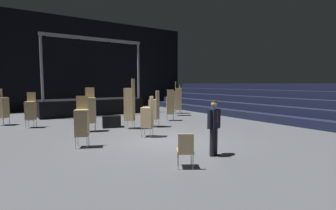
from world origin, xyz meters
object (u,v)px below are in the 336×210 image
chair_stack_front_left (31,110)px  chair_stack_rear_left (130,104)px  chair_stack_aisle_right (170,105)px  chair_stack_mid_right (82,122)px  man_with_tie (214,124)px  chair_stack_front_right (91,110)px  equipment_road_case (111,122)px  chair_stack_aisle_left (2,107)px  chair_stack_mid_left (178,99)px  loose_chair_near_man (185,148)px  stage_riser (92,105)px  chair_stack_rear_right (177,99)px  chair_stack_rear_centre (154,109)px  chair_stack_mid_centre (147,116)px

chair_stack_front_left → chair_stack_rear_left: chair_stack_rear_left is taller
chair_stack_aisle_right → chair_stack_mid_right: bearing=-120.8°
man_with_tie → chair_stack_front_left: size_ratio=0.97×
chair_stack_front_left → chair_stack_front_right: chair_stack_front_right is taller
chair_stack_front_right → equipment_road_case: (1.19, 0.55, -0.73)m
chair_stack_front_right → chair_stack_aisle_left: 5.55m
chair_stack_mid_right → chair_stack_rear_left: chair_stack_rear_left is taller
chair_stack_mid_left → loose_chair_near_man: (-6.17, -8.99, -0.66)m
stage_riser → equipment_road_case: bearing=-97.2°
chair_stack_mid_right → chair_stack_front_right: bearing=-87.2°
chair_stack_front_right → chair_stack_mid_left: chair_stack_mid_left is taller
man_with_tie → chair_stack_rear_right: chair_stack_rear_right is taller
chair_stack_mid_right → loose_chair_near_man: chair_stack_mid_right is taller
stage_riser → chair_stack_rear_centre: (1.13, -7.26, 0.29)m
chair_stack_aisle_right → chair_stack_rear_right: bearing=76.9°
chair_stack_mid_left → equipment_road_case: chair_stack_mid_left is taller
chair_stack_rear_centre → chair_stack_aisle_left: size_ratio=0.96×
stage_riser → chair_stack_rear_left: stage_riser is taller
chair_stack_mid_right → chair_stack_rear_left: size_ratio=0.73×
chair_stack_front_left → chair_stack_mid_left: bearing=-157.9°
chair_stack_mid_left → chair_stack_aisle_right: (-1.81, -1.71, -0.25)m
chair_stack_rear_left → chair_stack_mid_left: bearing=-17.7°
chair_stack_rear_centre → chair_stack_front_right: bearing=132.3°
chair_stack_rear_centre → chair_stack_aisle_right: bearing=-2.1°
man_with_tie → chair_stack_rear_centre: bearing=-116.8°
chair_stack_front_left → equipment_road_case: 4.10m
equipment_road_case → chair_stack_aisle_left: bearing=140.9°
chair_stack_rear_centre → chair_stack_aisle_right: 2.32m
loose_chair_near_man → chair_stack_mid_centre: bearing=106.8°
chair_stack_rear_centre → equipment_road_case: bearing=112.4°
stage_riser → chair_stack_rear_centre: bearing=-81.2°
stage_riser → loose_chair_near_man: stage_riser is taller
chair_stack_rear_right → equipment_road_case: (-6.28, -3.04, -0.78)m
chair_stack_rear_left → chair_stack_aisle_left: 7.06m
chair_stack_aisle_right → chair_stack_aisle_left: bearing=-174.0°
chair_stack_front_right → equipment_road_case: chair_stack_front_right is taller
chair_stack_rear_left → equipment_road_case: bearing=78.8°
stage_riser → chair_stack_aisle_right: size_ratio=3.80×
chair_stack_mid_centre → chair_stack_front_left: bearing=82.8°
equipment_road_case → chair_stack_aisle_right: bearing=3.9°
chair_stack_mid_right → chair_stack_rear_left: 3.82m
man_with_tie → chair_stack_rear_centre: chair_stack_rear_centre is taller
chair_stack_front_left → chair_stack_rear_left: size_ratio=0.73×
stage_riser → chair_stack_mid_centre: stage_riser is taller
chair_stack_front_left → loose_chair_near_man: 9.59m
chair_stack_front_right → chair_stack_rear_right: (7.47, 3.59, 0.04)m
chair_stack_rear_right → chair_stack_mid_right: bearing=169.0°
chair_stack_rear_left → chair_stack_front_right: bearing=122.7°
stage_riser → chair_stack_rear_centre: size_ratio=3.80×
chair_stack_aisle_left → stage_riser: bearing=159.3°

